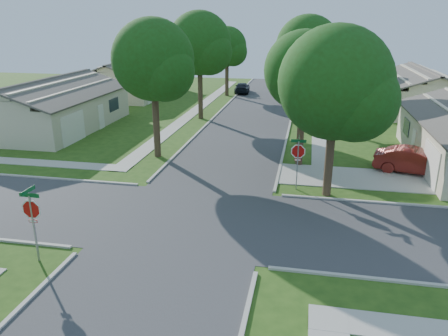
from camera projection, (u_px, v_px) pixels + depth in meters
The scene contains 20 objects.
ground at pixel (190, 219), 20.26m from camera, with size 100.00×100.00×0.00m, color #254813.
road_ns at pixel (190, 219), 20.26m from camera, with size 7.00×100.00×0.02m, color #333335.
sidewalk_ne at pixel (319, 112), 43.28m from camera, with size 1.20×40.00×0.04m, color #9E9B91.
sidewalk_nw at pixel (199, 107), 45.50m from camera, with size 1.20×40.00×0.04m, color #9E9B91.
driveway at pixel (353, 178), 25.40m from camera, with size 8.80×3.60×0.05m, color #9E9B91.
stop_sign_sw at pixel (32, 212), 16.09m from camera, with size 1.05×0.80×2.98m.
stop_sign_ne at pixel (298, 154), 23.11m from camera, with size 1.05×0.80×2.98m.
tree_e_near at pixel (305, 75), 25.92m from camera, with size 4.97×4.80×8.28m.
tree_e_mid at pixel (308, 50), 36.86m from camera, with size 5.59×5.40×9.21m.
tree_e_far at pixel (309, 45), 49.02m from camera, with size 5.17×5.00×8.72m.
tree_w_near at pixel (154, 64), 27.48m from camera, with size 5.38×5.20×8.97m.
tree_w_mid at pixel (200, 46), 38.49m from camera, with size 5.80×5.60×9.56m.
tree_w_far at pixel (227, 48), 50.88m from camera, with size 4.76×4.60×8.04m.
tree_ne_corner at pixel (336, 88), 21.19m from camera, with size 5.80×5.60×8.66m.
house_ne_far at pixel (420, 95), 43.77m from camera, with size 8.42×13.60×4.23m.
house_nw_near at pixel (53, 110), 36.60m from camera, with size 8.42×13.60×4.23m.
house_nw_far at pixel (131, 83), 52.37m from camera, with size 8.42×13.60×4.23m.
car_driveway at pixel (415, 161), 26.00m from camera, with size 1.61×4.62×1.52m, color maroon.
car_curb_east at pixel (292, 97), 47.62m from camera, with size 1.63×4.05×1.38m, color black.
car_curb_west at pixel (242, 88), 54.37m from camera, with size 1.75×4.31×1.25m, color black.
Camera 1 is at (5.10, -17.75, 8.81)m, focal length 35.00 mm.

